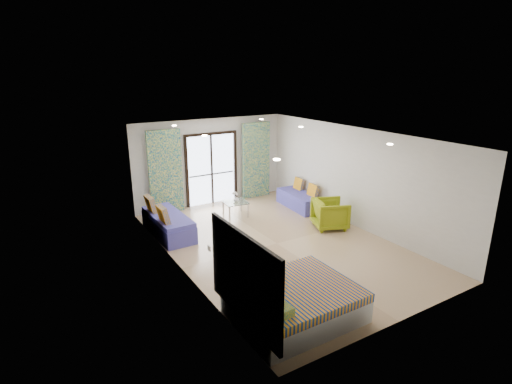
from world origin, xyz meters
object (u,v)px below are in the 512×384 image
daybed_left (168,224)px  coffee_table (235,203)px  bed (294,302)px  daybed_right (299,200)px  armchair (330,213)px

daybed_left → coffee_table: 2.21m
bed → coffee_table: coffee_table is taller
bed → daybed_right: daybed_right is taller
coffee_table → armchair: (1.76, -2.15, 0.05)m
bed → armchair: 4.34m
bed → coffee_table: size_ratio=2.75×
daybed_right → coffee_table: daybed_right is taller
daybed_left → coffee_table: (2.18, 0.33, 0.08)m
coffee_table → armchair: bearing=-50.8°
bed → coffee_table: bearing=72.8°
armchair → daybed_right: bearing=11.9°
daybed_right → coffee_table: (-2.05, 0.39, 0.12)m
daybed_right → coffee_table: size_ratio=2.31×
bed → armchair: (3.30, 2.82, 0.14)m
bed → coffee_table: (1.54, 4.98, 0.09)m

